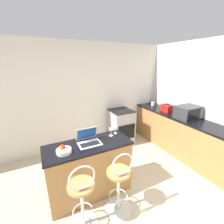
% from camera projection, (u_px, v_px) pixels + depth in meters
% --- Properties ---
extents(wall_back, '(12.00, 0.06, 2.60)m').
position_uv_depth(wall_back, '(86.00, 97.00, 3.76)').
color(wall_back, silver).
rests_on(wall_back, ground_plane).
extents(breakfast_bar, '(1.33, 0.54, 0.92)m').
position_uv_depth(breakfast_bar, '(90.00, 169.00, 2.44)').
color(breakfast_bar, '#9E703D').
rests_on(breakfast_bar, ground_plane).
extents(counter_right, '(0.61, 2.99, 0.92)m').
position_uv_depth(counter_right, '(183.00, 136.00, 3.54)').
color(counter_right, '#9E703D').
rests_on(counter_right, ground_plane).
extents(bar_stool_near, '(0.40, 0.40, 1.02)m').
position_uv_depth(bar_stool_near, '(82.00, 198.00, 1.90)').
color(bar_stool_near, silver).
rests_on(bar_stool_near, ground_plane).
extents(bar_stool_far, '(0.40, 0.40, 1.02)m').
position_uv_depth(bar_stool_far, '(119.00, 184.00, 2.12)').
color(bar_stool_far, silver).
rests_on(bar_stool_far, ground_plane).
extents(laptop, '(0.35, 0.29, 0.23)m').
position_uv_depth(laptop, '(88.00, 139.00, 2.33)').
color(laptop, silver).
rests_on(laptop, breakfast_bar).
extents(microwave, '(0.53, 0.39, 0.29)m').
position_uv_depth(microwave, '(188.00, 112.00, 3.33)').
color(microwave, '#2D2D30').
rests_on(microwave, counter_right).
extents(toaster, '(0.23, 0.26, 0.18)m').
position_uv_depth(toaster, '(167.00, 108.00, 3.83)').
color(toaster, red).
rests_on(toaster, counter_right).
extents(stove_range, '(0.57, 0.59, 0.93)m').
position_uv_depth(stove_range, '(121.00, 126.00, 4.09)').
color(stove_range, '#9EA3A8').
rests_on(stove_range, ground_plane).
extents(wine_glass_short, '(0.07, 0.07, 0.15)m').
position_uv_depth(wine_glass_short, '(111.00, 130.00, 2.53)').
color(wine_glass_short, silver).
rests_on(wine_glass_short, breakfast_bar).
extents(fruit_bowl, '(0.21, 0.21, 0.11)m').
position_uv_depth(fruit_bowl, '(63.00, 150.00, 2.07)').
color(fruit_bowl, silver).
rests_on(fruit_bowl, breakfast_bar).
extents(wine_glass_tall, '(0.08, 0.08, 0.17)m').
position_uv_depth(wine_glass_tall, '(115.00, 127.00, 2.61)').
color(wine_glass_tall, silver).
rests_on(wine_glass_tall, breakfast_bar).
extents(mug_white, '(0.10, 0.09, 0.10)m').
position_uv_depth(mug_white, '(153.00, 104.00, 4.40)').
color(mug_white, white).
rests_on(mug_white, counter_right).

